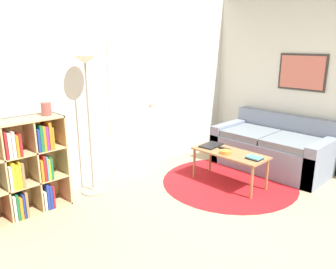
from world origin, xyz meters
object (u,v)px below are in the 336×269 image
at_px(floor_lamp, 87,86).
at_px(vase_on_shelf, 46,109).
at_px(couch, 274,149).
at_px(coffee_table, 230,156).
at_px(laptop, 211,145).
at_px(bowl, 226,152).
at_px(bookshelf, 15,172).

distance_m(floor_lamp, vase_on_shelf, 0.55).
xyz_separation_m(couch, vase_on_shelf, (-3.00, 1.21, 0.87)).
relative_size(coffee_table, laptop, 2.84).
height_order(floor_lamp, bowl, floor_lamp).
xyz_separation_m(bookshelf, coffee_table, (2.38, -1.11, -0.12)).
bearing_deg(coffee_table, floor_lamp, 143.83).
xyz_separation_m(coffee_table, bowl, (-0.09, -0.00, 0.08)).
bearing_deg(vase_on_shelf, bookshelf, -179.88).
relative_size(floor_lamp, bowl, 11.88).
xyz_separation_m(bookshelf, vase_on_shelf, (0.41, 0.00, 0.64)).
distance_m(bookshelf, laptop, 2.53).
relative_size(bookshelf, laptop, 3.02).
xyz_separation_m(couch, coffee_table, (-1.04, 0.10, 0.11)).
relative_size(bookshelf, floor_lamp, 0.63).
xyz_separation_m(bookshelf, floor_lamp, (0.91, -0.04, 0.86)).
xyz_separation_m(bowl, vase_on_shelf, (-1.87, 1.12, 0.68)).
distance_m(bookshelf, floor_lamp, 1.25).
distance_m(bookshelf, coffee_table, 2.63).
relative_size(laptop, vase_on_shelf, 2.42).
xyz_separation_m(floor_lamp, laptop, (1.50, -0.73, -0.91)).
xyz_separation_m(laptop, vase_on_shelf, (-2.00, 0.77, 0.69)).
xyz_separation_m(floor_lamp, couch, (2.50, -1.17, -1.09)).
bearing_deg(couch, laptop, 156.33).
xyz_separation_m(coffee_table, laptop, (0.03, 0.34, 0.06)).
relative_size(couch, bowl, 11.56).
relative_size(floor_lamp, couch, 1.03).
bearing_deg(bookshelf, vase_on_shelf, 0.12).
distance_m(floor_lamp, laptop, 1.90).
bearing_deg(bowl, coffee_table, 1.41).
bearing_deg(laptop, floor_lamp, 154.09).
xyz_separation_m(floor_lamp, bowl, (1.37, -1.07, -0.90)).
height_order(bowl, vase_on_shelf, vase_on_shelf).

